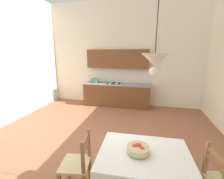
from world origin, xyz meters
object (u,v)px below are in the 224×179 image
at_px(dining_table, 144,162).
at_px(dining_chair_tv_side, 78,163).
at_px(pendant_lamp, 155,60).
at_px(fruit_bowl, 138,149).
at_px(kitchen_cabinetry, 117,85).

xyz_separation_m(dining_table, dining_chair_tv_side, (-0.97, -0.05, -0.17)).
xyz_separation_m(dining_table, pendant_lamp, (0.06, -0.02, 1.37)).
bearing_deg(dining_chair_tv_side, fruit_bowl, 2.65).
bearing_deg(fruit_bowl, kitchen_cabinetry, 105.73).
relative_size(fruit_bowl, pendant_lamp, 0.37).
xyz_separation_m(dining_chair_tv_side, pendant_lamp, (1.03, 0.04, 1.55)).
relative_size(dining_table, fruit_bowl, 4.22).
height_order(dining_table, fruit_bowl, fruit_bowl).
distance_m(kitchen_cabinetry, fruit_bowl, 4.05).
height_order(dining_table, dining_chair_tv_side, dining_chair_tv_side).
bearing_deg(dining_table, fruit_bowl, -171.79).
xyz_separation_m(kitchen_cabinetry, fruit_bowl, (1.10, -3.90, -0.04)).
bearing_deg(dining_table, dining_chair_tv_side, -176.86).
height_order(dining_chair_tv_side, fruit_bowl, dining_chair_tv_side).
relative_size(kitchen_cabinetry, fruit_bowl, 8.72).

